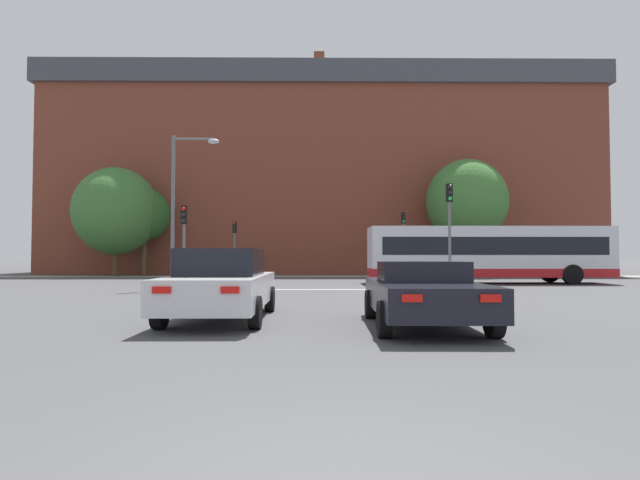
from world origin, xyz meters
The scene contains 15 objects.
stop_line_strip centered at (0.00, 18.48, 0.00)m, with size 8.97×0.30×0.01m, color silver.
far_pavement centered at (0.00, 32.54, 0.01)m, with size 69.96×2.50×0.01m, color gray.
brick_civic_building centered at (0.43, 42.57, 8.50)m, with size 45.84×13.94×18.97m.
car_saloon_left centered at (-2.22, 8.45, 0.79)m, with size 2.05×4.94×1.56m.
car_roadster_right centered at (2.00, 7.24, 0.66)m, with size 2.16×4.44×1.29m.
bus_crossing_lead centered at (8.82, 23.26, 1.57)m, with size 12.32×2.68×2.93m.
traffic_light_far_left centered at (-5.78, 31.93, 2.60)m, with size 0.26×0.31×3.84m.
traffic_light_near_right centered at (5.68, 18.88, 3.05)m, with size 0.26×0.31×4.57m.
traffic_light_far_right centered at (6.00, 32.09, 3.01)m, with size 0.26×0.31×4.51m.
traffic_light_near_left centered at (-5.87, 19.03, 2.46)m, with size 0.26×0.31×3.61m.
street_lamp_junction centered at (-5.97, 18.95, 4.11)m, with size 2.07×0.36×6.67m.
pedestrian_waiting centered at (9.78, 32.57, 0.96)m, with size 0.45×0.43×1.65m.
tree_by_building centered at (10.77, 33.13, 5.38)m, with size 5.79×5.79×8.43m.
tree_kerbside centered at (-14.51, 33.22, 4.67)m, with size 5.97×5.97×7.81m.
tree_distant centered at (-12.70, 33.94, 4.47)m, with size 3.67×3.67×6.41m.
Camera 1 is at (-0.14, -2.65, 1.39)m, focal length 28.00 mm.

